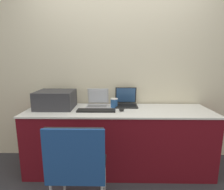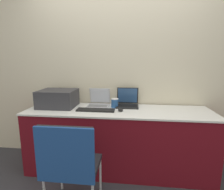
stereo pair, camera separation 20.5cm
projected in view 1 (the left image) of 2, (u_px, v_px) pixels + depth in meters
name	position (u px, v px, depth m)	size (l,w,h in m)	color
ground_plane	(119.00, 183.00, 2.03)	(14.00, 14.00, 0.00)	#333338
wall_back	(118.00, 68.00, 2.45)	(8.00, 0.05, 2.60)	beige
table	(118.00, 139.00, 2.26)	(2.30, 0.63, 0.80)	maroon
printer	(56.00, 99.00, 2.24)	(0.46, 0.39, 0.22)	#333338
laptop_left	(98.00, 102.00, 2.34)	(0.28, 0.30, 0.23)	#B7B7BC
laptop_right	(126.00, 102.00, 2.37)	(0.29, 0.27, 0.24)	black
external_keyboard	(96.00, 110.00, 2.11)	(0.46, 0.13, 0.02)	black
coffee_cup	(114.00, 103.00, 2.28)	(0.09, 0.09, 0.12)	#285699
mouse	(121.00, 110.00, 2.10)	(0.06, 0.06, 0.04)	black
chair	(77.00, 162.00, 1.49)	(0.49, 0.42, 0.88)	black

